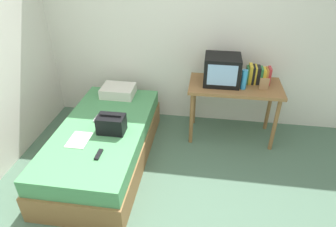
# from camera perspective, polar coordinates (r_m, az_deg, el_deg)

# --- Properties ---
(ground_plane) EXTENTS (8.00, 8.00, 0.00)m
(ground_plane) POSITION_cam_1_polar(r_m,az_deg,el_deg) (3.07, -0.71, -20.06)
(ground_plane) COLOR #4C6B56
(wall_back) EXTENTS (5.20, 0.10, 2.60)m
(wall_back) POSITION_cam_1_polar(r_m,az_deg,el_deg) (4.04, 3.75, 15.67)
(wall_back) COLOR silver
(wall_back) RESTS_ON ground
(bed) EXTENTS (1.00, 2.00, 0.51)m
(bed) POSITION_cam_1_polar(r_m,az_deg,el_deg) (3.62, -12.28, -5.85)
(bed) COLOR olive
(bed) RESTS_ON ground
(desk) EXTENTS (1.16, 0.60, 0.78)m
(desk) POSITION_cam_1_polar(r_m,az_deg,el_deg) (3.86, 12.80, 4.15)
(desk) COLOR olive
(desk) RESTS_ON ground
(tv) EXTENTS (0.44, 0.39, 0.36)m
(tv) POSITION_cam_1_polar(r_m,az_deg,el_deg) (3.75, 10.45, 8.35)
(tv) COLOR black
(tv) RESTS_ON desk
(water_bottle) EXTENTS (0.07, 0.07, 0.24)m
(water_bottle) POSITION_cam_1_polar(r_m,az_deg,el_deg) (3.68, 14.56, 6.42)
(water_bottle) COLOR #3399DB
(water_bottle) RESTS_ON desk
(book_row) EXTENTS (0.29, 0.16, 0.24)m
(book_row) POSITION_cam_1_polar(r_m,az_deg,el_deg) (3.89, 17.06, 7.20)
(book_row) COLOR #337F47
(book_row) RESTS_ON desk
(picture_frame) EXTENTS (0.11, 0.02, 0.15)m
(picture_frame) POSITION_cam_1_polar(r_m,az_deg,el_deg) (3.75, 18.20, 5.46)
(picture_frame) COLOR #9E754C
(picture_frame) RESTS_ON desk
(pillow) EXTENTS (0.44, 0.34, 0.13)m
(pillow) POSITION_cam_1_polar(r_m,az_deg,el_deg) (4.06, -9.65, 4.36)
(pillow) COLOR silver
(pillow) RESTS_ON bed
(handbag) EXTENTS (0.30, 0.20, 0.22)m
(handbag) POSITION_cam_1_polar(r_m,az_deg,el_deg) (3.30, -10.95, -2.02)
(handbag) COLOR black
(handbag) RESTS_ON bed
(magazine) EXTENTS (0.21, 0.29, 0.01)m
(magazine) POSITION_cam_1_polar(r_m,az_deg,el_deg) (3.31, -16.94, -4.92)
(magazine) COLOR white
(magazine) RESTS_ON bed
(remote_dark) EXTENTS (0.04, 0.16, 0.02)m
(remote_dark) POSITION_cam_1_polar(r_m,az_deg,el_deg) (3.04, -13.33, -7.74)
(remote_dark) COLOR black
(remote_dark) RESTS_ON bed
(remote_silver) EXTENTS (0.04, 0.14, 0.02)m
(remote_silver) POSITION_cam_1_polar(r_m,az_deg,el_deg) (3.61, -13.66, -0.94)
(remote_silver) COLOR #B7B7BC
(remote_silver) RESTS_ON bed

